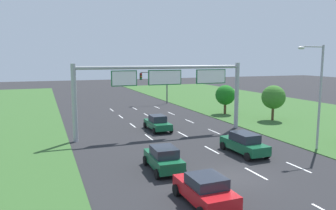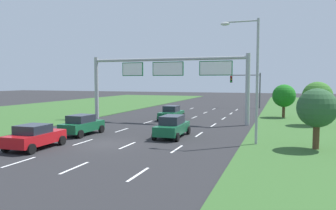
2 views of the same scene
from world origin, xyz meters
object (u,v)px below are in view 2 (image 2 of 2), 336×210
Objects in this scene: car_far_ahead at (171,113)px; car_near_red at (172,126)px; traffic_light_mast at (247,84)px; roadside_tree_mid at (317,96)px; car_mid_lane at (35,136)px; street_lamp at (252,70)px; sign_gantry at (169,75)px; roadside_tree_far at (284,96)px; roadside_tree_near at (317,108)px; car_lead_silver at (82,125)px.

car_near_red is at bearing -70.94° from car_far_ahead.
traffic_light_mast is (2.80, 29.60, 3.02)m from car_near_red.
car_far_ahead is (-3.56, 10.45, -0.07)m from car_near_red.
roadside_tree_mid reaches higher than car_near_red.
traffic_light_mast reaches higher than car_mid_lane.
street_lamp reaches higher than car_near_red.
sign_gantry is 4.38× the size of roadside_tree_far.
roadside_tree_mid is (1.17, 12.13, 0.21)m from roadside_tree_near.
car_lead_silver is 0.48× the size of street_lamp.
roadside_tree_far is at bearing 34.83° from sign_gantry.
traffic_light_mast reaches higher than car_near_red.
street_lamp is at bearing -46.48° from sign_gantry.
street_lamp is (9.29, -9.78, 0.12)m from sign_gantry.
car_near_red is 15.61m from roadside_tree_mid.
sign_gantry is (-3.31, 8.73, 4.11)m from car_near_red.
car_far_ahead is 0.50× the size of street_lamp.
roadside_tree_far is at bearing 116.13° from roadside_tree_mid.
street_lamp is 18.12m from roadside_tree_far.
roadside_tree_far is at bearing 62.21° from car_near_red.
traffic_light_mast is at bearing 95.92° from street_lamp.
traffic_light_mast is at bearing 113.97° from roadside_tree_mid.
street_lamp is (9.54, -11.50, 4.30)m from car_far_ahead.
roadside_tree_far is at bearing 51.91° from car_lead_silver.
sign_gantry is at bearing 75.73° from car_mid_lane.
roadside_tree_near is at bearing -9.90° from car_near_red.
traffic_light_mast is at bearing 103.14° from roadside_tree_near.
sign_gantry reaches higher than traffic_light_mast.
car_mid_lane is 0.48× the size of street_lamp.
roadside_tree_near is 18.31m from roadside_tree_far.
roadside_tree_far reaches higher than roadside_tree_near.
street_lamp reaches higher than traffic_light_mast.
traffic_light_mast reaches higher than car_far_ahead.
car_mid_lane is at bearing -105.04° from traffic_light_mast.
roadside_tree_mid is at bearing 41.95° from car_near_red.
roadside_tree_far is at bearing 82.79° from street_lamp.
traffic_light_mast is at bearing 74.44° from car_lead_silver.
car_near_red is 0.26× the size of sign_gantry.
roadside_tree_mid reaches higher than roadside_tree_far.
sign_gantry is (3.92, 10.09, 4.13)m from car_lead_silver.
car_mid_lane is 1.04× the size of roadside_tree_far.
car_near_red is 10.20m from sign_gantry.
car_far_ahead is (3.67, 11.81, -0.05)m from car_lead_silver.
car_far_ahead is 0.76× the size of traffic_light_mast.
car_lead_silver is at bearing -130.48° from roadside_tree_far.
street_lamp is at bearing -11.61° from car_near_red.
car_mid_lane is 28.25m from roadside_tree_far.
street_lamp is 1.99× the size of roadside_tree_mid.
car_mid_lane is (-7.02, -6.95, -0.05)m from car_near_red.
traffic_light_mast is at bearing 71.89° from car_far_ahead.
car_near_red is 1.06× the size of car_far_ahead.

